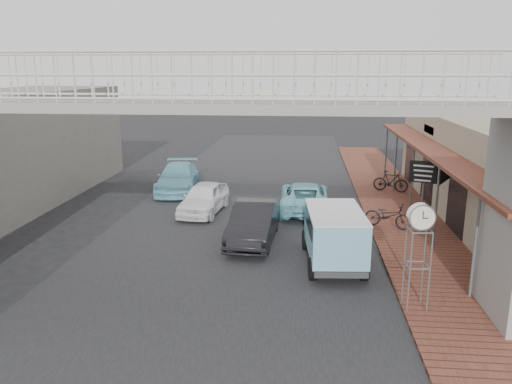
% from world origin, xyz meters
% --- Properties ---
extents(ground, '(120.00, 120.00, 0.00)m').
position_xyz_m(ground, '(0.00, 0.00, 0.00)').
color(ground, black).
rests_on(ground, ground).
extents(road_strip, '(10.00, 60.00, 0.01)m').
position_xyz_m(road_strip, '(0.00, 0.00, 0.01)').
color(road_strip, black).
rests_on(road_strip, ground).
extents(sidewalk, '(3.00, 40.00, 0.10)m').
position_xyz_m(sidewalk, '(6.50, 3.00, 0.05)').
color(sidewalk, brown).
rests_on(sidewalk, ground).
extents(footbridge, '(16.40, 2.40, 6.34)m').
position_xyz_m(footbridge, '(0.00, -4.00, 3.18)').
color(footbridge, gray).
rests_on(footbridge, ground).
extents(building_far_left, '(5.00, 14.00, 5.00)m').
position_xyz_m(building_far_left, '(-11.00, 6.00, 2.50)').
color(building_far_left, gray).
rests_on(building_far_left, ground).
extents(white_hatchback, '(1.89, 3.88, 1.28)m').
position_xyz_m(white_hatchback, '(-1.77, 4.47, 0.64)').
color(white_hatchback, white).
rests_on(white_hatchback, ground).
extents(dark_sedan, '(1.66, 4.22, 1.37)m').
position_xyz_m(dark_sedan, '(0.71, 1.06, 0.68)').
color(dark_sedan, black).
rests_on(dark_sedan, ground).
extents(angkot_curb, '(2.15, 4.53, 1.25)m').
position_xyz_m(angkot_curb, '(2.50, 5.18, 0.63)').
color(angkot_curb, '#7FCFDC').
rests_on(angkot_curb, ground).
extents(angkot_far, '(2.44, 4.82, 1.34)m').
position_xyz_m(angkot_far, '(-3.84, 8.14, 0.67)').
color(angkot_far, '#80CDDE').
rests_on(angkot_far, ground).
extents(angkot_van, '(1.95, 3.80, 1.80)m').
position_xyz_m(angkot_van, '(3.40, -0.85, 1.14)').
color(angkot_van, black).
rests_on(angkot_van, ground).
extents(motorcycle_near, '(1.88, 1.31, 0.94)m').
position_xyz_m(motorcycle_near, '(5.65, 2.82, 0.57)').
color(motorcycle_near, black).
rests_on(motorcycle_near, sidewalk).
extents(motorcycle_far, '(1.76, 1.03, 1.02)m').
position_xyz_m(motorcycle_far, '(6.68, 8.70, 0.61)').
color(motorcycle_far, black).
rests_on(motorcycle_far, sidewalk).
extents(street_clock, '(0.68, 0.57, 2.72)m').
position_xyz_m(street_clock, '(5.30, -3.75, 2.36)').
color(street_clock, '#59595B').
rests_on(street_clock, sidewalk).
extents(arrow_sign, '(1.65, 1.11, 2.72)m').
position_xyz_m(arrow_sign, '(7.42, 2.32, 2.30)').
color(arrow_sign, '#59595B').
rests_on(arrow_sign, sidewalk).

